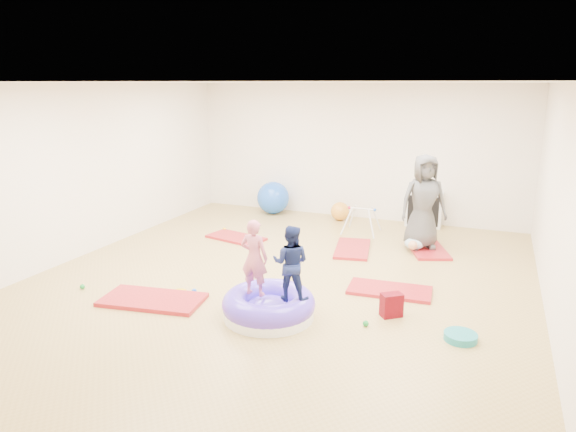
% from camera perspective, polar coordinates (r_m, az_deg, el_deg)
% --- Properties ---
extents(room, '(7.01, 8.01, 2.81)m').
position_cam_1_polar(room, '(7.14, -0.91, 3.32)').
color(room, '#A68849').
rests_on(room, ground).
extents(gym_mat_front_left, '(1.41, 0.86, 0.06)m').
position_cam_1_polar(gym_mat_front_left, '(7.07, -14.82, -8.98)').
color(gym_mat_front_left, red).
rests_on(gym_mat_front_left, ground).
extents(gym_mat_mid_left, '(1.16, 0.75, 0.04)m').
position_cam_1_polar(gym_mat_mid_left, '(9.53, -5.79, -2.41)').
color(gym_mat_mid_left, red).
rests_on(gym_mat_mid_left, ground).
extents(gym_mat_center_back, '(0.76, 1.21, 0.05)m').
position_cam_1_polar(gym_mat_center_back, '(8.93, 7.18, -3.62)').
color(gym_mat_center_back, red).
rests_on(gym_mat_center_back, ground).
extents(gym_mat_right, '(1.16, 0.64, 0.05)m').
position_cam_1_polar(gym_mat_right, '(7.28, 11.22, -8.09)').
color(gym_mat_right, red).
rests_on(gym_mat_right, ground).
extents(gym_mat_rear_right, '(0.93, 1.25, 0.05)m').
position_cam_1_polar(gym_mat_rear_right, '(9.16, 15.21, -3.55)').
color(gym_mat_rear_right, red).
rests_on(gym_mat_rear_right, ground).
extents(inflatable_cushion, '(1.15, 1.15, 0.36)m').
position_cam_1_polar(inflatable_cushion, '(6.38, -2.15, -9.99)').
color(inflatable_cushion, white).
rests_on(inflatable_cushion, ground).
extents(child_pink, '(0.35, 0.23, 0.95)m').
position_cam_1_polar(child_pink, '(6.18, -3.78, -4.20)').
color(child_pink, '#C96276').
rests_on(child_pink, inflatable_cushion).
extents(child_navy, '(0.49, 0.41, 0.92)m').
position_cam_1_polar(child_navy, '(6.04, 0.31, -4.80)').
color(child_navy, '#141F50').
rests_on(child_navy, inflatable_cushion).
extents(adult_caregiver, '(0.93, 0.81, 1.61)m').
position_cam_1_polar(adult_caregiver, '(8.97, 14.83, 1.56)').
color(adult_caregiver, '#464646').
rests_on(adult_caregiver, gym_mat_rear_right).
extents(infant, '(0.33, 0.33, 0.19)m').
position_cam_1_polar(infant, '(8.96, 13.81, -3.05)').
color(infant, '#A6C5D3').
rests_on(infant, gym_mat_rear_right).
extents(ball_pit_balls, '(4.01, 3.43, 0.07)m').
position_cam_1_polar(ball_pit_balls, '(8.20, -5.96, -5.16)').
color(ball_pit_balls, '#E0B20A').
rests_on(ball_pit_balls, ground).
extents(exercise_ball_blue, '(0.71, 0.71, 0.71)m').
position_cam_1_polar(exercise_ball_blue, '(11.25, -1.67, 2.04)').
color(exercise_ball_blue, blue).
rests_on(exercise_ball_blue, ground).
extents(exercise_ball_orange, '(0.39, 0.39, 0.39)m').
position_cam_1_polar(exercise_ball_orange, '(10.78, 5.80, 0.53)').
color(exercise_ball_orange, orange).
rests_on(exercise_ball_orange, ground).
extents(infant_play_gym, '(0.66, 0.63, 0.51)m').
position_cam_1_polar(infant_play_gym, '(9.81, 8.19, -0.07)').
color(infant_play_gym, silver).
rests_on(infant_play_gym, ground).
extents(cube_shelf, '(0.70, 0.34, 0.70)m').
position_cam_1_polar(cube_shelf, '(10.59, 14.89, 0.73)').
color(cube_shelf, silver).
rests_on(cube_shelf, ground).
extents(balance_disc, '(0.37, 0.37, 0.08)m').
position_cam_1_polar(balance_disc, '(6.20, 18.62, -12.60)').
color(balance_disc, teal).
rests_on(balance_disc, ground).
extents(backpack, '(0.30, 0.28, 0.30)m').
position_cam_1_polar(backpack, '(6.52, 11.42, -9.67)').
color(backpack, '#AF0216').
rests_on(backpack, ground).
extents(yellow_toy, '(0.19, 0.19, 0.03)m').
position_cam_1_polar(yellow_toy, '(7.26, -11.95, -8.25)').
color(yellow_toy, '#E0B20A').
rests_on(yellow_toy, ground).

